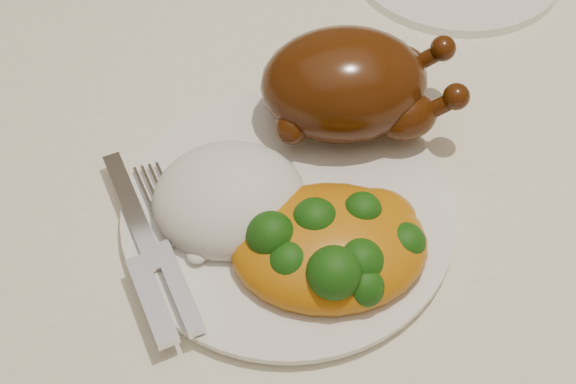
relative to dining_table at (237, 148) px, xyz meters
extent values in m
cube|color=brown|center=(0.00, 0.00, 0.07)|extent=(1.60, 0.90, 0.04)
cube|color=silver|center=(0.00, 0.00, 0.10)|extent=(1.72, 1.02, 0.01)
cylinder|color=white|center=(0.00, -0.16, 0.11)|extent=(0.32, 0.32, 0.01)
ellipsoid|color=#4D2108|center=(0.07, -0.09, 0.15)|extent=(0.15, 0.13, 0.08)
ellipsoid|color=#4D2108|center=(0.06, -0.09, 0.17)|extent=(0.07, 0.06, 0.03)
ellipsoid|color=#4D2108|center=(0.11, -0.13, 0.14)|extent=(0.05, 0.04, 0.04)
sphere|color=#4D2108|center=(0.15, -0.13, 0.16)|extent=(0.02, 0.02, 0.02)
ellipsoid|color=#4D2108|center=(0.12, -0.07, 0.14)|extent=(0.05, 0.04, 0.04)
sphere|color=#4D2108|center=(0.16, -0.08, 0.16)|extent=(0.02, 0.02, 0.02)
sphere|color=#4D2108|center=(0.02, -0.11, 0.14)|extent=(0.03, 0.03, 0.03)
sphere|color=#4D2108|center=(0.04, -0.05, 0.14)|extent=(0.03, 0.03, 0.03)
ellipsoid|color=white|center=(-0.04, -0.15, 0.12)|extent=(0.13, 0.12, 0.06)
ellipsoid|color=orange|center=(0.02, -0.21, 0.12)|extent=(0.16, 0.14, 0.05)
ellipsoid|color=orange|center=(0.06, -0.20, 0.12)|extent=(0.06, 0.06, 0.03)
ellipsoid|color=#0C3809|center=(0.03, -0.24, 0.13)|extent=(0.04, 0.04, 0.04)
ellipsoid|color=#0C3809|center=(0.07, -0.23, 0.13)|extent=(0.03, 0.03, 0.03)
ellipsoid|color=#0C3809|center=(0.01, -0.24, 0.14)|extent=(0.04, 0.04, 0.04)
ellipsoid|color=#0C3809|center=(-0.01, -0.22, 0.13)|extent=(0.03, 0.03, 0.03)
ellipsoid|color=#0C3809|center=(-0.02, -0.20, 0.14)|extent=(0.03, 0.03, 0.02)
ellipsoid|color=#0C3809|center=(0.03, -0.25, 0.13)|extent=(0.03, 0.03, 0.03)
ellipsoid|color=#0C3809|center=(-0.02, -0.20, 0.14)|extent=(0.04, 0.04, 0.04)
ellipsoid|color=#0C3809|center=(0.01, -0.20, 0.14)|extent=(0.03, 0.03, 0.03)
ellipsoid|color=#0C3809|center=(0.05, -0.20, 0.14)|extent=(0.03, 0.03, 0.02)
cube|color=silver|center=(-0.11, -0.14, 0.12)|extent=(0.03, 0.12, 0.00)
cube|color=silver|center=(-0.11, -0.22, 0.12)|extent=(0.03, 0.07, 0.01)
cube|color=silver|center=(-0.09, -0.21, 0.12)|extent=(0.02, 0.08, 0.01)
cube|color=silver|center=(-0.09, -0.14, 0.12)|extent=(0.02, 0.08, 0.00)
camera|label=1|loc=(-0.10, -0.51, 0.60)|focal=50.00mm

